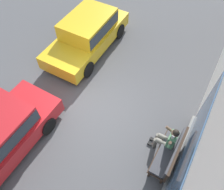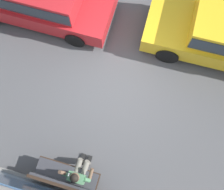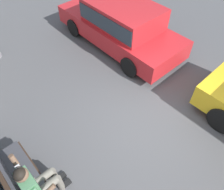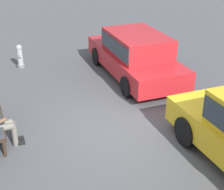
% 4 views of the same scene
% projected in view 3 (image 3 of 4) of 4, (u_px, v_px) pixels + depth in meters
% --- Properties ---
extents(ground_plane, '(60.00, 60.00, 0.00)m').
position_uv_depth(ground_plane, '(146.00, 122.00, 5.28)').
color(ground_plane, '#4C4C4F').
extents(bench, '(1.60, 0.55, 0.99)m').
position_uv_depth(bench, '(18.00, 181.00, 3.79)').
color(bench, '#332319').
rests_on(bench, ground_plane).
extents(person_on_phone, '(0.73, 0.74, 1.33)m').
position_uv_depth(person_on_phone, '(36.00, 182.00, 3.65)').
color(person_on_phone, '#6B665B').
rests_on(person_on_phone, ground_plane).
extents(parked_car_mid, '(4.38, 1.82, 1.45)m').
position_uv_depth(parked_car_mid, '(120.00, 23.00, 6.79)').
color(parked_car_mid, red).
rests_on(parked_car_mid, ground_plane).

